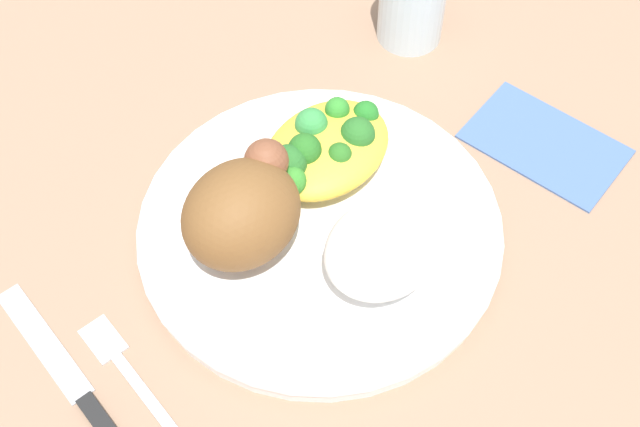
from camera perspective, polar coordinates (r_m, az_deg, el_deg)
The scene contains 9 objects.
ground_plane at distance 0.66m, azimuth 0.00°, elevation -1.55°, with size 2.00×2.00×0.00m, color #95735A.
plate at distance 0.65m, azimuth 0.00°, elevation -1.01°, with size 0.28×0.28×0.02m.
roasted_chicken at distance 0.60m, azimuth -5.17°, elevation 0.18°, with size 0.10×0.08×0.07m.
rice_pile at distance 0.60m, azimuth 4.15°, elevation -2.38°, with size 0.09×0.08×0.05m, color white.
mac_cheese_with_broccoli at distance 0.66m, azimuth 0.31°, elevation 4.44°, with size 0.11×0.09×0.04m.
fork at distance 0.61m, azimuth -12.13°, elevation -11.04°, with size 0.04×0.14×0.01m.
knife at distance 0.61m, azimuth -15.50°, elevation -11.80°, with size 0.04×0.19×0.01m.
water_glass at distance 0.78m, azimuth 6.19°, elevation 13.94°, with size 0.06×0.06×0.08m, color silver.
napkin at distance 0.74m, azimuth 14.80°, elevation 4.57°, with size 0.08×0.13×0.00m, color #47669E.
Camera 1 is at (-0.27, -0.24, 0.55)m, focal length 47.88 mm.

